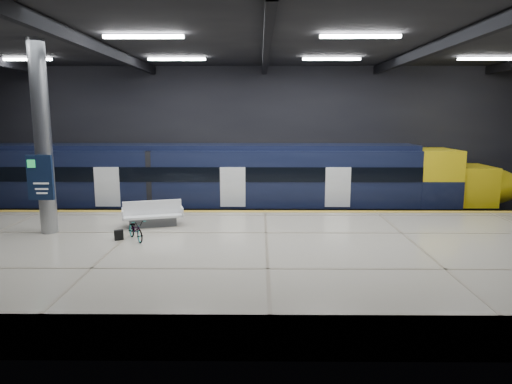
{
  "coord_description": "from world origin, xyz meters",
  "views": [
    {
      "loc": [
        -0.23,
        -17.32,
        5.37
      ],
      "look_at": [
        -0.39,
        1.5,
        2.2
      ],
      "focal_mm": 32.0,
      "sensor_mm": 36.0,
      "label": 1
    }
  ],
  "objects": [
    {
      "name": "bench",
      "position": [
        -4.41,
        -0.01,
        1.46
      ],
      "size": [
        2.47,
        1.56,
        1.02
      ],
      "rotation": [
        0.0,
        0.0,
        0.29
      ],
      "color": "#595B60",
      "rests_on": "platform"
    },
    {
      "name": "rails",
      "position": [
        0.0,
        5.5,
        0.08
      ],
      "size": [
        30.0,
        1.52,
        0.16
      ],
      "color": "gray",
      "rests_on": "ground"
    },
    {
      "name": "ground",
      "position": [
        0.0,
        0.0,
        0.0
      ],
      "size": [
        30.0,
        30.0,
        0.0
      ],
      "primitive_type": "plane",
      "color": "black",
      "rests_on": "ground"
    },
    {
      "name": "safety_strip",
      "position": [
        0.0,
        2.75,
        1.11
      ],
      "size": [
        30.0,
        0.4,
        0.01
      ],
      "primitive_type": "cube",
      "color": "gold",
      "rests_on": "platform"
    },
    {
      "name": "room_shell",
      "position": [
        -0.0,
        0.0,
        5.72
      ],
      "size": [
        30.1,
        16.1,
        8.05
      ],
      "color": "black",
      "rests_on": "ground"
    },
    {
      "name": "info_column",
      "position": [
        -8.0,
        -1.03,
        4.46
      ],
      "size": [
        0.9,
        0.78,
        6.9
      ],
      "color": "#9EA0A5",
      "rests_on": "platform"
    },
    {
      "name": "platform",
      "position": [
        0.0,
        -2.5,
        0.55
      ],
      "size": [
        30.0,
        11.0,
        1.1
      ],
      "primitive_type": "cube",
      "color": "#B4AB98",
      "rests_on": "ground"
    },
    {
      "name": "train",
      "position": [
        -2.73,
        5.5,
        2.06
      ],
      "size": [
        29.4,
        2.84,
        3.79
      ],
      "color": "black",
      "rests_on": "ground"
    },
    {
      "name": "bicycle",
      "position": [
        -4.52,
        -2.02,
        1.47
      ],
      "size": [
        1.17,
        1.44,
        0.73
      ],
      "primitive_type": "imported",
      "rotation": [
        0.0,
        0.0,
        0.57
      ],
      "color": "#99999E",
      "rests_on": "platform"
    },
    {
      "name": "pannier_bag",
      "position": [
        -5.12,
        -2.02,
        1.28
      ],
      "size": [
        0.35,
        0.29,
        0.35
      ],
      "primitive_type": "cube",
      "rotation": [
        0.0,
        0.0,
        0.43
      ],
      "color": "black",
      "rests_on": "platform"
    }
  ]
}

